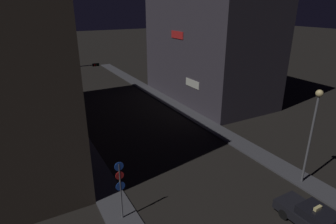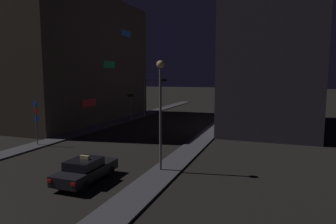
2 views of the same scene
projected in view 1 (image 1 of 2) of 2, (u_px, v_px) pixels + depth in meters
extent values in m
cube|color=#424247|center=(71.00, 126.00, 30.17)|extent=(2.01, 61.98, 0.13)
cube|color=#424247|center=(177.00, 106.00, 36.20)|extent=(2.01, 61.98, 0.13)
cube|color=red|center=(70.00, 124.00, 23.34)|extent=(0.08, 2.80, 0.90)
cube|color=#26CC66|center=(53.00, 59.00, 25.57)|extent=(0.08, 2.80, 0.90)
cube|color=#337FE5|center=(39.00, 5.00, 27.79)|extent=(0.08, 2.80, 0.90)
cube|color=#3D3842|center=(209.00, 27.00, 36.76)|extent=(9.73, 18.64, 19.32)
cube|color=white|center=(192.00, 84.00, 33.72)|extent=(0.08, 2.80, 0.90)
cube|color=red|center=(177.00, 35.00, 34.82)|extent=(0.08, 2.80, 0.90)
cube|color=black|center=(313.00, 220.00, 16.29)|extent=(1.84, 4.41, 0.60)
cube|color=black|center=(318.00, 214.00, 15.93)|extent=(1.60, 1.99, 0.50)
cylinder|color=black|center=(284.00, 214.00, 17.14)|extent=(0.23, 0.64, 0.64)
cylinder|color=black|center=(301.00, 206.00, 17.88)|extent=(0.23, 0.64, 0.64)
cube|color=#F4E08C|center=(318.00, 208.00, 15.89)|extent=(0.56, 0.18, 0.20)
cylinder|color=slate|center=(71.00, 90.00, 33.28)|extent=(0.16, 0.16, 5.84)
cylinder|color=slate|center=(82.00, 66.00, 33.05)|extent=(3.21, 0.10, 0.10)
cube|color=black|center=(96.00, 65.00, 33.78)|extent=(0.80, 0.28, 0.32)
sphere|color=red|center=(94.00, 65.00, 33.52)|extent=(0.20, 0.20, 0.20)
sphere|color=#3F2D0C|center=(96.00, 65.00, 33.63)|extent=(0.20, 0.20, 0.20)
sphere|color=#0C3319|center=(98.00, 65.00, 33.75)|extent=(0.20, 0.20, 0.20)
cylinder|color=slate|center=(81.00, 109.00, 30.00)|extent=(0.16, 0.16, 3.83)
cube|color=black|center=(79.00, 94.00, 29.40)|extent=(0.80, 0.28, 0.32)
sphere|color=red|center=(77.00, 95.00, 29.14)|extent=(0.20, 0.20, 0.20)
sphere|color=#3F2D0C|center=(79.00, 94.00, 29.25)|extent=(0.20, 0.20, 0.20)
sphere|color=#0C3319|center=(82.00, 94.00, 29.37)|extent=(0.20, 0.20, 0.20)
cylinder|color=slate|center=(121.00, 192.00, 16.47)|extent=(0.10, 0.10, 3.81)
cylinder|color=blue|center=(119.00, 166.00, 15.83)|extent=(0.55, 0.03, 0.55)
cylinder|color=red|center=(120.00, 176.00, 16.05)|extent=(0.51, 0.03, 0.51)
cylinder|color=blue|center=(120.00, 186.00, 16.31)|extent=(0.57, 0.03, 0.57)
cylinder|color=slate|center=(310.00, 142.00, 19.51)|extent=(0.16, 0.16, 6.58)
sphere|color=#F4D88C|center=(319.00, 93.00, 18.24)|extent=(0.49, 0.49, 0.49)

